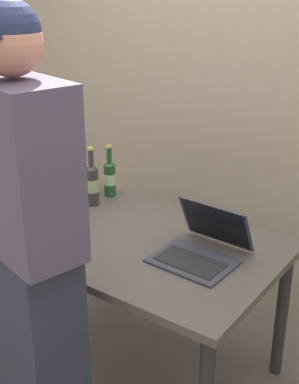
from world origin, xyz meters
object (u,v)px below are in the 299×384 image
object	(u,v)px
laptop	(201,247)
person_figure	(31,259)
beer_bottle_green	(79,182)
beer_bottle_amber	(110,177)
beer_bottle_dark	(92,183)

from	to	relation	value
laptop	person_figure	distance (m)	0.74
person_figure	beer_bottle_green	bearing A→B (deg)	123.01
beer_bottle_amber	beer_bottle_green	distance (m)	0.17
laptop	beer_bottle_dark	xyz separation A→B (m)	(-0.75, 0.15, 0.07)
beer_bottle_amber	beer_bottle_dark	bearing A→B (deg)	-88.53
laptop	beer_bottle_dark	bearing A→B (deg)	168.75
beer_bottle_green	person_figure	bearing A→B (deg)	-56.99
beer_bottle_amber	person_figure	world-z (taller)	person_figure
person_figure	beer_bottle_amber	bearing A→B (deg)	114.32
beer_bottle_dark	person_figure	size ratio (longest dim) A/B	0.18
laptop	beer_bottle_dark	distance (m)	0.77
beer_bottle_green	person_figure	xyz separation A→B (m)	(0.53, -0.82, 0.08)
beer_bottle_amber	beer_bottle_dark	world-z (taller)	beer_bottle_dark
beer_bottle_dark	person_figure	bearing A→B (deg)	-62.03
laptop	beer_bottle_amber	distance (m)	0.81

